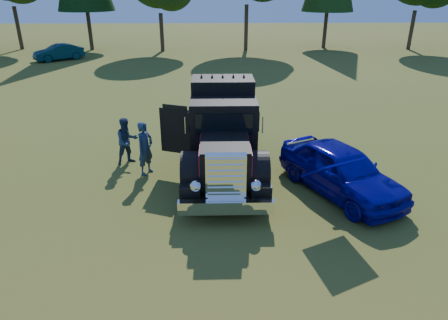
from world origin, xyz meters
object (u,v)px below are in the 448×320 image
at_px(diamond_t_truck, 223,136).
at_px(spectator_far, 127,141).
at_px(hotrod_coupe, 341,170).
at_px(spectator_near, 145,148).
at_px(distant_teal_car, 59,52).

height_order(diamond_t_truck, spectator_far, diamond_t_truck).
bearing_deg(hotrod_coupe, diamond_t_truck, 155.78).
bearing_deg(spectator_far, spectator_near, -82.20).
xyz_separation_m(hotrod_coupe, spectator_near, (-6.05, 1.49, 0.14)).
height_order(spectator_near, spectator_far, spectator_near).
height_order(hotrod_coupe, spectator_far, hotrod_coupe).
xyz_separation_m(spectator_far, distant_teal_car, (-9.95, 21.38, -0.18)).
bearing_deg(hotrod_coupe, spectator_far, 160.87).
relative_size(spectator_near, distant_teal_car, 0.45).
xyz_separation_m(hotrod_coupe, distant_teal_car, (-16.78, 23.75, -0.10)).
relative_size(diamond_t_truck, distant_teal_car, 1.82).
relative_size(hotrod_coupe, spectator_near, 2.63).
distance_m(diamond_t_truck, spectator_near, 2.59).
bearing_deg(spectator_near, hotrod_coupe, -72.02).
distance_m(diamond_t_truck, spectator_far, 3.47).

